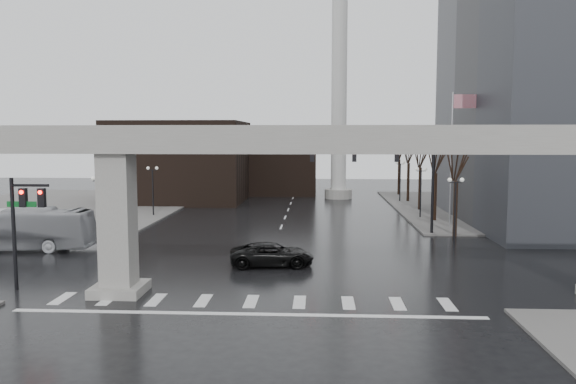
# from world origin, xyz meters

# --- Properties ---
(ground) EXTENTS (160.00, 160.00, 0.00)m
(ground) POSITION_xyz_m (0.00, 0.00, 0.00)
(ground) COLOR black
(ground) RESTS_ON ground
(sidewalk_ne) EXTENTS (28.00, 36.00, 0.15)m
(sidewalk_ne) POSITION_xyz_m (26.00, 36.00, 0.07)
(sidewalk_ne) COLOR #605D5B
(sidewalk_ne) RESTS_ON ground
(sidewalk_nw) EXTENTS (28.00, 36.00, 0.15)m
(sidewalk_nw) POSITION_xyz_m (-26.00, 36.00, 0.07)
(sidewalk_nw) COLOR #605D5B
(sidewalk_nw) RESTS_ON ground
(elevated_guideway) EXTENTS (48.00, 2.60, 8.70)m
(elevated_guideway) POSITION_xyz_m (1.26, 0.00, 6.88)
(elevated_guideway) COLOR gray
(elevated_guideway) RESTS_ON ground
(building_far_left) EXTENTS (16.00, 14.00, 10.00)m
(building_far_left) POSITION_xyz_m (-14.00, 42.00, 5.00)
(building_far_left) COLOR black
(building_far_left) RESTS_ON ground
(building_far_mid) EXTENTS (10.00, 10.00, 8.00)m
(building_far_mid) POSITION_xyz_m (-2.00, 52.00, 4.00)
(building_far_mid) COLOR black
(building_far_mid) RESTS_ON ground
(smokestack) EXTENTS (3.60, 3.60, 30.00)m
(smokestack) POSITION_xyz_m (6.00, 46.00, 13.35)
(smokestack) COLOR #BCBBB7
(smokestack) RESTS_ON ground
(signal_mast_arm) EXTENTS (12.12, 0.43, 8.00)m
(signal_mast_arm) POSITION_xyz_m (8.99, 18.80, 5.83)
(signal_mast_arm) COLOR black
(signal_mast_arm) RESTS_ON ground
(signal_left_pole) EXTENTS (2.30, 0.30, 6.00)m
(signal_left_pole) POSITION_xyz_m (-12.25, 0.50, 4.07)
(signal_left_pole) COLOR black
(signal_left_pole) RESTS_ON ground
(flagpole_assembly) EXTENTS (2.06, 0.12, 12.00)m
(flagpole_assembly) POSITION_xyz_m (15.29, 22.00, 7.53)
(flagpole_assembly) COLOR silver
(flagpole_assembly) RESTS_ON ground
(lamp_right_0) EXTENTS (1.22, 0.32, 5.11)m
(lamp_right_0) POSITION_xyz_m (13.50, 14.00, 3.47)
(lamp_right_0) COLOR black
(lamp_right_0) RESTS_ON ground
(lamp_right_1) EXTENTS (1.22, 0.32, 5.11)m
(lamp_right_1) POSITION_xyz_m (13.50, 28.00, 3.47)
(lamp_right_1) COLOR black
(lamp_right_1) RESTS_ON ground
(lamp_right_2) EXTENTS (1.22, 0.32, 5.11)m
(lamp_right_2) POSITION_xyz_m (13.50, 42.00, 3.47)
(lamp_right_2) COLOR black
(lamp_right_2) RESTS_ON ground
(lamp_left_0) EXTENTS (1.22, 0.32, 5.11)m
(lamp_left_0) POSITION_xyz_m (-13.50, 14.00, 3.47)
(lamp_left_0) COLOR black
(lamp_left_0) RESTS_ON ground
(lamp_left_1) EXTENTS (1.22, 0.32, 5.11)m
(lamp_left_1) POSITION_xyz_m (-13.50, 28.00, 3.47)
(lamp_left_1) COLOR black
(lamp_left_1) RESTS_ON ground
(lamp_left_2) EXTENTS (1.22, 0.32, 5.11)m
(lamp_left_2) POSITION_xyz_m (-13.50, 42.00, 3.47)
(lamp_left_2) COLOR black
(lamp_left_2) RESTS_ON ground
(tree_right_0) EXTENTS (1.09, 1.58, 7.50)m
(tree_right_0) POSITION_xyz_m (14.53, 18.02, 2.79)
(tree_right_0) COLOR black
(tree_right_0) RESTS_ON ground
(tree_right_1) EXTENTS (1.09, 1.61, 7.67)m
(tree_right_1) POSITION_xyz_m (14.53, 26.02, 2.85)
(tree_right_1) COLOR black
(tree_right_1) RESTS_ON ground
(tree_right_2) EXTENTS (1.10, 1.63, 7.85)m
(tree_right_2) POSITION_xyz_m (14.53, 34.02, 2.91)
(tree_right_2) COLOR black
(tree_right_2) RESTS_ON ground
(tree_right_3) EXTENTS (1.11, 1.66, 8.02)m
(tree_right_3) POSITION_xyz_m (14.53, 42.02, 2.98)
(tree_right_3) COLOR black
(tree_right_3) RESTS_ON ground
(tree_right_4) EXTENTS (1.12, 1.69, 8.19)m
(tree_right_4) POSITION_xyz_m (14.53, 50.02, 3.04)
(tree_right_4) COLOR black
(tree_right_4) RESTS_ON ground
(pickup_truck) EXTENTS (5.53, 3.01, 1.47)m
(pickup_truck) POSITION_xyz_m (0.41, 6.70, 0.74)
(pickup_truck) COLOR black
(pickup_truck) RESTS_ON ground
(city_bus) EXTENTS (11.10, 2.78, 3.08)m
(city_bus) POSITION_xyz_m (-18.40, 10.73, 1.54)
(city_bus) COLOR #BBBBC0
(city_bus) RESTS_ON ground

